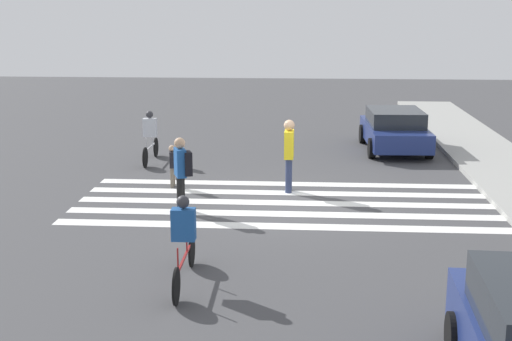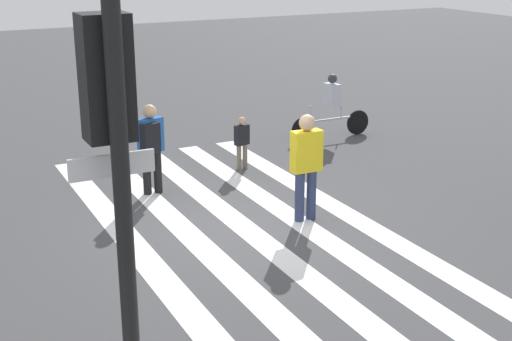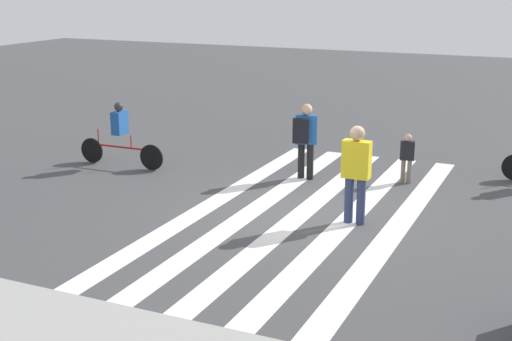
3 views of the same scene
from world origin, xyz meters
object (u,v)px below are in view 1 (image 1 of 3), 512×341
Objects in this scene: pedestrian_adult_tall_backpack at (289,151)px; cyclist_mid_street at (184,237)px; pedestrian_adult_yellow_jacket at (172,163)px; cyclist_far_lane at (150,134)px; pedestrian_adult_blue_shirt at (182,168)px; car_parked_silver_sedan at (395,129)px.

cyclist_mid_street is (6.36, -1.64, -0.19)m from pedestrian_adult_tall_backpack.
cyclist_far_lane reaches higher than pedestrian_adult_yellow_jacket.
pedestrian_adult_blue_shirt is 0.80× the size of cyclist_far_lane.
pedestrian_adult_tall_backpack is 3.09m from pedestrian_adult_blue_shirt.
car_parked_silver_sedan is (-5.29, 6.41, 0.07)m from pedestrian_adult_yellow_jacket.
pedestrian_adult_yellow_jacket is 2.30m from pedestrian_adult_blue_shirt.
pedestrian_adult_yellow_jacket is 0.65× the size of pedestrian_adult_blue_shirt.
pedestrian_adult_blue_shirt is at bearing -39.57° from car_parked_silver_sedan.
pedestrian_adult_tall_backpack is 0.45× the size of car_parked_silver_sedan.
pedestrian_adult_tall_backpack is 5.37m from cyclist_far_lane.
pedestrian_adult_yellow_jacket is at bearing 85.83° from pedestrian_adult_tall_backpack.
pedestrian_adult_blue_shirt reaches higher than pedestrian_adult_yellow_jacket.
pedestrian_adult_yellow_jacket is 3.23m from cyclist_far_lane.
cyclist_mid_street reaches higher than cyclist_far_lane.
cyclist_far_lane is (-2.98, -1.22, 0.23)m from pedestrian_adult_yellow_jacket.
car_parked_silver_sedan is at bearing 106.75° from cyclist_far_lane.
pedestrian_adult_yellow_jacket is at bearing 22.09° from cyclist_far_lane.
pedestrian_adult_yellow_jacket is 0.52× the size of cyclist_far_lane.
cyclist_mid_street is 12.93m from car_parked_silver_sedan.
car_parked_silver_sedan is at bearing -57.59° from pedestrian_adult_blue_shirt.
pedestrian_adult_tall_backpack is 6.57m from cyclist_mid_street.
pedestrian_adult_yellow_jacket is at bearing -52.32° from car_parked_silver_sedan.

